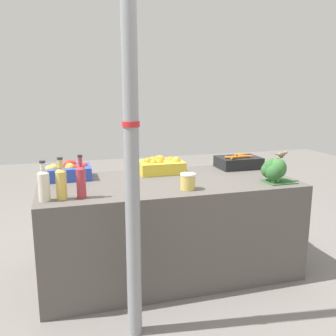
# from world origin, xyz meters

# --- Properties ---
(ground_plane) EXTENTS (10.00, 10.00, 0.00)m
(ground_plane) POSITION_xyz_m (0.00, 0.00, 0.00)
(ground_plane) COLOR slate
(market_table) EXTENTS (1.96, 0.92, 0.75)m
(market_table) POSITION_xyz_m (0.00, 0.00, 0.38)
(market_table) COLOR #56514C
(market_table) RESTS_ON ground_plane
(support_pole) EXTENTS (0.10, 0.10, 2.31)m
(support_pole) POSITION_xyz_m (-0.42, -0.72, 1.16)
(support_pole) COLOR gray
(support_pole) RESTS_ON ground_plane
(apple_crate) EXTENTS (0.37, 0.27, 0.14)m
(apple_crate) POSITION_xyz_m (-0.75, 0.28, 0.81)
(apple_crate) COLOR #2847B7
(apple_crate) RESTS_ON market_table
(orange_crate) EXTENTS (0.37, 0.27, 0.14)m
(orange_crate) POSITION_xyz_m (0.02, 0.29, 0.82)
(orange_crate) COLOR gold
(orange_crate) RESTS_ON market_table
(carrot_crate) EXTENTS (0.37, 0.27, 0.13)m
(carrot_crate) POSITION_xyz_m (0.74, 0.28, 0.81)
(carrot_crate) COLOR black
(carrot_crate) RESTS_ON market_table
(broccoli_pile) EXTENTS (0.24, 0.20, 0.19)m
(broccoli_pile) POSITION_xyz_m (0.76, -0.27, 0.84)
(broccoli_pile) COLOR #2D602D
(broccoli_pile) RESTS_ON market_table
(juice_bottle_cloudy) EXTENTS (0.07, 0.07, 0.26)m
(juice_bottle_cloudy) POSITION_xyz_m (-0.91, -0.29, 0.86)
(juice_bottle_cloudy) COLOR beige
(juice_bottle_cloudy) RESTS_ON market_table
(juice_bottle_golden) EXTENTS (0.07, 0.07, 0.28)m
(juice_bottle_golden) POSITION_xyz_m (-0.80, -0.29, 0.87)
(juice_bottle_golden) COLOR gold
(juice_bottle_golden) RESTS_ON market_table
(juice_bottle_ruby) EXTENTS (0.06, 0.06, 0.29)m
(juice_bottle_ruby) POSITION_xyz_m (-0.67, -0.29, 0.87)
(juice_bottle_ruby) COLOR #B2333D
(juice_bottle_ruby) RESTS_ON market_table
(pickle_jar) EXTENTS (0.11, 0.11, 0.11)m
(pickle_jar) POSITION_xyz_m (0.06, -0.29, 0.81)
(pickle_jar) COLOR #DBBC56
(pickle_jar) RESTS_ON market_table
(sparrow_bird) EXTENTS (0.14, 0.05, 0.05)m
(sparrow_bird) POSITION_xyz_m (0.82, -0.27, 0.97)
(sparrow_bird) COLOR #4C3D2D
(sparrow_bird) RESTS_ON broccoli_pile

